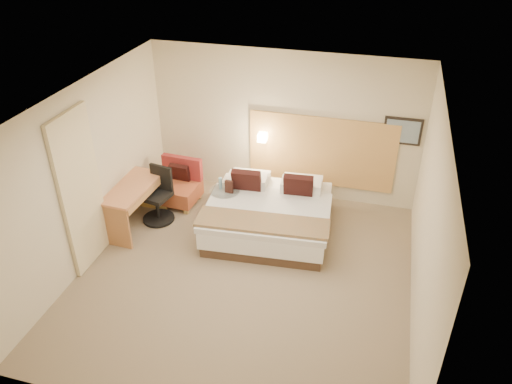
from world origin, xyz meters
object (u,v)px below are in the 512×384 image
(lounge_chair, at_px, (178,186))
(side_table, at_px, (225,203))
(desk, at_px, (134,195))
(desk_chair, at_px, (158,199))
(bed, at_px, (269,214))

(lounge_chair, bearing_deg, side_table, -17.97)
(desk, bearing_deg, lounge_chair, 68.64)
(desk_chair, bearing_deg, bed, 5.49)
(desk, bearing_deg, desk_chair, 48.84)
(side_table, bearing_deg, desk_chair, -164.84)
(lounge_chair, xyz_separation_m, side_table, (1.01, -0.33, -0.00))
(bed, distance_m, side_table, 0.82)
(desk, relative_size, desk_chair, 1.34)
(bed, height_order, side_table, bed)
(lounge_chair, distance_m, desk_chair, 0.64)
(bed, bearing_deg, side_table, 171.96)
(lounge_chair, distance_m, side_table, 1.06)
(desk, bearing_deg, bed, 12.81)
(lounge_chair, xyz_separation_m, desk_chair, (-0.09, -0.62, 0.08))
(side_table, xyz_separation_m, desk, (-1.37, -0.61, 0.30))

